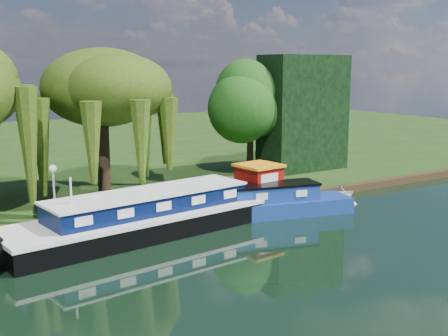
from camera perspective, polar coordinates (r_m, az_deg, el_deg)
ground at (r=19.52m, az=-9.78°, el=-13.26°), size 120.00×120.00×0.00m
dutch_barge at (r=27.04m, az=-5.77°, el=-4.55°), size 15.92×5.43×3.29m
narrowboat at (r=28.82m, az=1.23°, el=-3.88°), size 12.70×4.99×1.83m
white_cruiser at (r=33.01m, az=11.81°, el=-3.41°), size 2.51×2.25×1.19m
willow_right at (r=31.43m, az=-12.36°, el=6.71°), size 6.09×6.09×7.42m
tree_far_right at (r=38.04m, az=2.71°, el=6.26°), size 4.03×4.03×6.60m
conifer_hedge at (r=40.03m, az=8.03°, el=5.58°), size 6.00×3.00×8.00m
lamppost at (r=28.56m, az=-16.95°, el=-0.84°), size 0.36×0.36×2.56m
mooring_posts at (r=26.67m, az=-17.69°, el=-4.92°), size 19.16×0.16×1.00m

